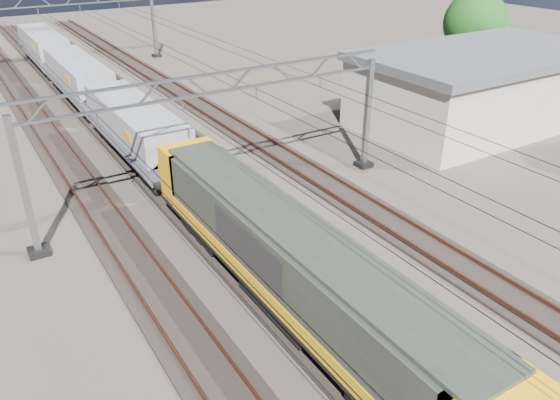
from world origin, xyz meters
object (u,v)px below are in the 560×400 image
hopper_wagon_mid (79,77)px  locomotive (292,263)px  hopper_wagon_third (44,47)px  catenary_gantry_far (63,29)px  industrial_shed (481,87)px  hopper_wagon_lead (136,128)px  catenary_gantry_mid (223,135)px  tree_far (479,25)px

hopper_wagon_mid → locomotive: bearing=-90.0°
hopper_wagon_third → catenary_gantry_far: bearing=-14.6°
locomotive → industrial_shed: size_ratio=1.13×
hopper_wagon_lead → industrial_shed: size_ratio=0.70×
industrial_shed → catenary_gantry_far: bearing=122.9°
catenary_gantry_mid → hopper_wagon_mid: (-2.00, 22.32, -1.67)m
hopper_wagon_lead → tree_far: (32.32, 1.67, 3.04)m
hopper_wagon_mid → hopper_wagon_third: 14.20m
catenary_gantry_far → hopper_wagon_mid: size_ratio=1.53×
catenary_gantry_mid → catenary_gantry_far: 36.00m
hopper_wagon_mid → tree_far: size_ratio=1.57×
catenary_gantry_mid → hopper_wagon_mid: catenary_gantry_mid is taller
locomotive → hopper_wagon_lead: size_ratio=1.62×
catenary_gantry_far → hopper_wagon_third: size_ratio=1.53×
catenary_gantry_mid → tree_far: (30.32, 9.79, 1.37)m
hopper_wagon_lead → hopper_wagon_mid: 14.20m
catenary_gantry_far → hopper_wagon_mid: (-2.00, -13.68, -1.67)m
catenary_gantry_far → hopper_wagon_mid: catenary_gantry_far is taller
catenary_gantry_mid → hopper_wagon_mid: 22.47m
industrial_shed → hopper_wagon_mid: bearing=139.7°
hopper_wagon_lead → industrial_shed: bearing=-14.3°
hopper_wagon_third → tree_far: size_ratio=1.57×
catenary_gantry_far → industrial_shed: bearing=-57.1°
hopper_wagon_lead → hopper_wagon_third: 28.40m
hopper_wagon_lead → hopper_wagon_third: bearing=90.0°
industrial_shed → locomotive: bearing=-154.3°
hopper_wagon_mid → industrial_shed: industrial_shed is taller
catenary_gantry_far → tree_far: size_ratio=2.41×
locomotive → hopper_wagon_third: locomotive is taller
locomotive → hopper_wagon_mid: 31.90m
locomotive → hopper_wagon_lead: 17.70m
catenary_gantry_far → locomotive: size_ratio=0.94×
catenary_gantry_far → locomotive: catenary_gantry_far is taller
hopper_wagon_mid → hopper_wagon_third: (0.00, 14.20, 0.00)m
hopper_wagon_mid → hopper_wagon_lead: bearing=-90.0°
catenary_gantry_mid → catenary_gantry_far: (0.00, 36.00, 0.00)m
catenary_gantry_far → tree_far: 40.10m
hopper_wagon_third → industrial_shed: size_ratio=0.70×
catenary_gantry_far → industrial_shed: catenary_gantry_far is taller
locomotive → hopper_wagon_lead: (-0.00, 17.70, -0.09)m
catenary_gantry_mid → industrial_shed: 22.12m
catenary_gantry_mid → hopper_wagon_mid: bearing=95.1°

